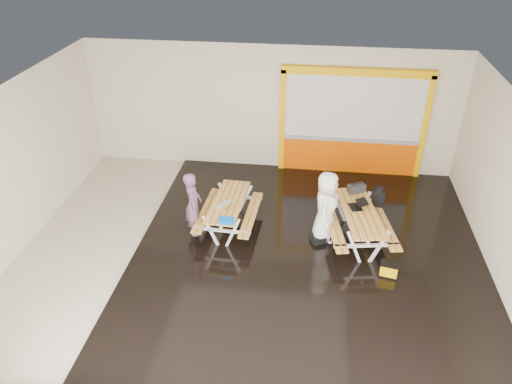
# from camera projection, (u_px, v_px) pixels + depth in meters

# --- Properties ---
(room) EXTENTS (10.02, 8.02, 3.52)m
(room) POSITION_uv_depth(u_px,v_px,m) (250.00, 183.00, 9.83)
(room) COLOR beige
(room) RESTS_ON ground
(deck) EXTENTS (7.50, 7.98, 0.05)m
(deck) POSITION_uv_depth(u_px,v_px,m) (308.00, 256.00, 10.58)
(deck) COLOR black
(deck) RESTS_ON room
(kiosk) EXTENTS (3.88, 0.16, 3.00)m
(kiosk) POSITION_uv_depth(u_px,v_px,m) (352.00, 125.00, 13.08)
(kiosk) COLOR #E25100
(kiosk) RESTS_ON room
(picnic_table_left) EXTENTS (1.37, 1.95, 0.76)m
(picnic_table_left) POSITION_uv_depth(u_px,v_px,m) (229.00, 208.00, 11.20)
(picnic_table_left) COLOR gold
(picnic_table_left) RESTS_ON deck
(picnic_table_right) EXTENTS (1.72, 2.24, 0.81)m
(picnic_table_right) POSITION_uv_depth(u_px,v_px,m) (359.00, 219.00, 10.74)
(picnic_table_right) COLOR gold
(picnic_table_right) RESTS_ON deck
(person_left) EXTENTS (0.50, 0.64, 1.55)m
(person_left) POSITION_uv_depth(u_px,v_px,m) (193.00, 204.00, 10.92)
(person_left) COLOR #694462
(person_left) RESTS_ON deck
(person_right) EXTENTS (0.65, 0.90, 1.70)m
(person_right) POSITION_uv_depth(u_px,v_px,m) (326.00, 207.00, 10.71)
(person_right) COLOR white
(person_right) RESTS_ON deck
(laptop_left) EXTENTS (0.36, 0.34, 0.13)m
(laptop_left) POSITION_uv_depth(u_px,v_px,m) (223.00, 205.00, 10.90)
(laptop_left) COLOR silver
(laptop_left) RESTS_ON picnic_table_left
(laptop_right) EXTENTS (0.45, 0.42, 0.16)m
(laptop_right) POSITION_uv_depth(u_px,v_px,m) (358.00, 205.00, 10.76)
(laptop_right) COLOR black
(laptop_right) RESTS_ON picnic_table_right
(blue_pouch) EXTENTS (0.30, 0.22, 0.09)m
(blue_pouch) POSITION_uv_depth(u_px,v_px,m) (226.00, 221.00, 10.36)
(blue_pouch) COLOR blue
(blue_pouch) RESTS_ON picnic_table_left
(toolbox) EXTENTS (0.45, 0.36, 0.23)m
(toolbox) POSITION_uv_depth(u_px,v_px,m) (356.00, 188.00, 11.31)
(toolbox) COLOR black
(toolbox) RESTS_ON picnic_table_right
(backpack) EXTENTS (0.32, 0.23, 0.50)m
(backpack) POSITION_uv_depth(u_px,v_px,m) (378.00, 197.00, 11.30)
(backpack) COLOR black
(backpack) RESTS_ON picnic_table_right
(dark_case) EXTENTS (0.49, 0.45, 0.15)m
(dark_case) POSITION_uv_depth(u_px,v_px,m) (320.00, 238.00, 10.97)
(dark_case) COLOR black
(dark_case) RESTS_ON deck
(fluke_bag) EXTENTS (0.40, 0.30, 0.31)m
(fluke_bag) POSITION_uv_depth(u_px,v_px,m) (389.00, 270.00, 9.92)
(fluke_bag) COLOR black
(fluke_bag) RESTS_ON deck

